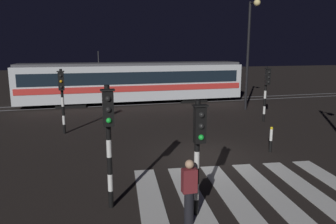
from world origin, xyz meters
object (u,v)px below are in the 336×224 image
(street_lamp_trackside_right, at_px, (250,43))
(bollard_island_edge, at_px, (271,139))
(traffic_light_corner_near_left, at_px, (109,129))
(traffic_light_corner_far_left, at_px, (62,92))
(traffic_light_kerb_mid_left, at_px, (198,142))
(pedestrian_waiting_at_kerb, at_px, (189,192))
(traffic_light_corner_far_right, at_px, (266,86))
(tram, at_px, (133,82))

(street_lamp_trackside_right, relative_size, bollard_island_edge, 6.77)
(traffic_light_corner_near_left, relative_size, traffic_light_corner_far_left, 1.02)
(traffic_light_kerb_mid_left, height_order, traffic_light_corner_near_left, traffic_light_corner_near_left)
(pedestrian_waiting_at_kerb, bearing_deg, traffic_light_kerb_mid_left, 44.05)
(bollard_island_edge, bearing_deg, street_lamp_trackside_right, 67.20)
(traffic_light_corner_far_right, bearing_deg, traffic_light_corner_near_left, -139.56)
(traffic_light_corner_far_right, xyz_separation_m, tram, (-6.56, 8.65, -0.42))
(pedestrian_waiting_at_kerb, bearing_deg, bollard_island_edge, 41.40)
(traffic_light_corner_near_left, bearing_deg, traffic_light_corner_far_right, 40.44)
(pedestrian_waiting_at_kerb, bearing_deg, traffic_light_corner_far_right, 50.36)
(street_lamp_trackside_right, bearing_deg, tram, 146.65)
(traffic_light_kerb_mid_left, xyz_separation_m, traffic_light_corner_far_left, (-3.75, 9.66, 0.17))
(traffic_light_corner_near_left, xyz_separation_m, pedestrian_waiting_at_kerb, (1.79, -1.34, -1.38))
(traffic_light_kerb_mid_left, bearing_deg, traffic_light_corner_near_left, 154.70)
(traffic_light_kerb_mid_left, bearing_deg, pedestrian_waiting_at_kerb, -135.95)
(traffic_light_kerb_mid_left, relative_size, traffic_light_corner_near_left, 0.90)
(traffic_light_corner_far_left, distance_m, street_lamp_trackside_right, 13.13)
(traffic_light_corner_near_left, height_order, traffic_light_corner_far_left, traffic_light_corner_near_left)
(tram, xyz_separation_m, pedestrian_waiting_at_kerb, (-1.54, -18.42, -0.88))
(tram, distance_m, pedestrian_waiting_at_kerb, 18.51)
(traffic_light_kerb_mid_left, relative_size, traffic_light_corner_far_right, 0.94)
(traffic_light_corner_far_right, relative_size, pedestrian_waiting_at_kerb, 1.93)
(traffic_light_corner_far_right, relative_size, street_lamp_trackside_right, 0.44)
(tram, bearing_deg, street_lamp_trackside_right, -33.35)
(traffic_light_kerb_mid_left, xyz_separation_m, street_lamp_trackside_right, (8.63, 13.20, 2.70))
(traffic_light_corner_far_left, xyz_separation_m, pedestrian_waiting_at_kerb, (3.41, -9.99, -1.33))
(traffic_light_corner_near_left, distance_m, bollard_island_edge, 7.92)
(tram, relative_size, bollard_island_edge, 15.99)
(traffic_light_corner_far_right, height_order, street_lamp_trackside_right, street_lamp_trackside_right)
(street_lamp_trackside_right, bearing_deg, pedestrian_waiting_at_kerb, -123.55)
(traffic_light_corner_near_left, xyz_separation_m, tram, (3.33, 17.08, -0.50))
(traffic_light_corner_far_left, height_order, street_lamp_trackside_right, street_lamp_trackside_right)
(street_lamp_trackside_right, distance_m, pedestrian_waiting_at_kerb, 16.69)
(tram, bearing_deg, traffic_light_kerb_mid_left, -93.78)
(street_lamp_trackside_right, bearing_deg, traffic_light_kerb_mid_left, -123.18)
(traffic_light_kerb_mid_left, relative_size, pedestrian_waiting_at_kerb, 1.81)
(traffic_light_kerb_mid_left, xyz_separation_m, pedestrian_waiting_at_kerb, (-0.34, -0.33, -1.16))
(traffic_light_corner_near_left, relative_size, tram, 0.19)
(bollard_island_edge, bearing_deg, tram, 104.91)
(traffic_light_corner_near_left, bearing_deg, traffic_light_kerb_mid_left, -25.30)
(traffic_light_corner_far_left, distance_m, bollard_island_edge, 10.31)
(traffic_light_corner_far_left, xyz_separation_m, bollard_island_edge, (8.63, -5.39, -1.64))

